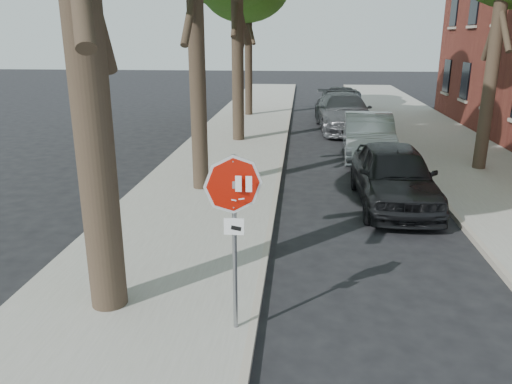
# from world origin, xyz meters

# --- Properties ---
(ground) EXTENTS (120.00, 120.00, 0.00)m
(ground) POSITION_xyz_m (0.00, 0.00, 0.00)
(ground) COLOR black
(ground) RESTS_ON ground
(sidewalk_left) EXTENTS (4.00, 55.00, 0.12)m
(sidewalk_left) POSITION_xyz_m (-2.50, 12.00, 0.06)
(sidewalk_left) COLOR gray
(sidewalk_left) RESTS_ON ground
(sidewalk_right) EXTENTS (4.00, 55.00, 0.12)m
(sidewalk_right) POSITION_xyz_m (6.00, 12.00, 0.06)
(sidewalk_right) COLOR gray
(sidewalk_right) RESTS_ON ground
(curb_left) EXTENTS (0.12, 55.00, 0.13)m
(curb_left) POSITION_xyz_m (-0.45, 12.00, 0.07)
(curb_left) COLOR #9E9384
(curb_left) RESTS_ON ground
(curb_right) EXTENTS (0.12, 55.00, 0.13)m
(curb_right) POSITION_xyz_m (3.95, 12.00, 0.07)
(curb_right) COLOR #9E9384
(curb_right) RESTS_ON ground
(stop_sign) EXTENTS (0.76, 0.34, 2.61)m
(stop_sign) POSITION_xyz_m (-0.70, -0.03, 1.95)
(stop_sign) COLOR gray
(stop_sign) RESTS_ON sidewalk_left
(car_a) EXTENTS (1.93, 4.70, 1.59)m
(car_a) POSITION_xyz_m (2.60, 6.29, 0.80)
(car_a) COLOR black
(car_a) RESTS_ON ground
(car_b) EXTENTS (1.93, 4.88, 1.58)m
(car_b) POSITION_xyz_m (2.60, 11.61, 0.79)
(car_b) COLOR #989A9F
(car_b) RESTS_ON ground
(car_c) EXTENTS (2.71, 5.94, 1.69)m
(car_c) POSITION_xyz_m (2.15, 17.21, 0.84)
(car_c) COLOR #4E4F53
(car_c) RESTS_ON ground
(car_d) EXTENTS (2.98, 5.37, 1.42)m
(car_d) POSITION_xyz_m (2.38, 22.97, 0.71)
(car_d) COLOR black
(car_d) RESTS_ON ground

